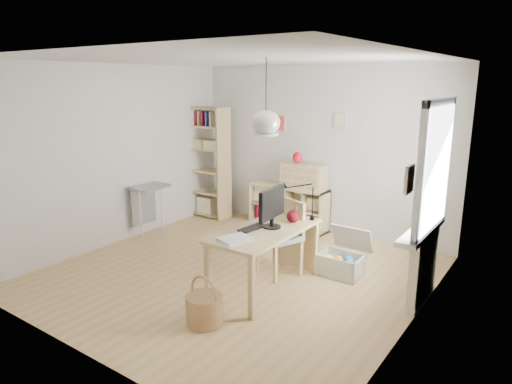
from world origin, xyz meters
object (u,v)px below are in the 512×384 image
Objects in this scene: chair at (283,233)px; storage_chest at (343,260)px; cube_shelf at (288,210)px; drawer_chest at (304,176)px; monitor at (272,206)px; tall_bookshelf at (207,158)px; desk at (265,237)px.

storage_chest is at bearing 52.13° from chair.
cube_shelf is 0.70m from drawer_chest.
monitor is (0.09, -0.41, 0.47)m from chair.
chair is at bearing -147.72° from storage_chest.
tall_bookshelf is 1.90m from drawer_chest.
storage_chest is (1.61, -1.31, -0.11)m from cube_shelf.
tall_bookshelf is 3.62× the size of monitor.
monitor is at bearing -56.72° from chair.
cube_shelf reaches higher than storage_chest.
cube_shelf is at bearing 141.66° from storage_chest.
cube_shelf is at bearing 171.21° from drawer_chest.
drawer_chest reaches higher than chair.
drawer_chest is at bearing -7.46° from cube_shelf.
chair is at bearing -61.01° from cube_shelf.
storage_chest is 0.86× the size of drawer_chest.
drawer_chest is (-0.73, 2.08, -0.09)m from monitor.
tall_bookshelf is at bearing 170.87° from chair.
storage_chest is at bearing 57.45° from desk.
chair is 1.33× the size of drawer_chest.
desk is 2.39× the size of storage_chest.
chair is at bearing -70.51° from drawer_chest.
monitor is at bearing -35.26° from tall_bookshelf.
drawer_chest is (1.88, 0.24, -0.16)m from tall_bookshelf.
desk is at bearing -121.84° from storage_chest.
monitor is (-0.57, -0.82, 0.83)m from storage_chest.
cube_shelf is 0.70× the size of tall_bookshelf.
chair is 0.86m from storage_chest.
tall_bookshelf is 2.75× the size of drawer_chest.
monitor is at bearing 79.26° from desk.
cube_shelf is at bearing 139.54° from chair.
chair is 1.83m from drawer_chest.
tall_bookshelf is at bearing -174.04° from drawer_chest.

